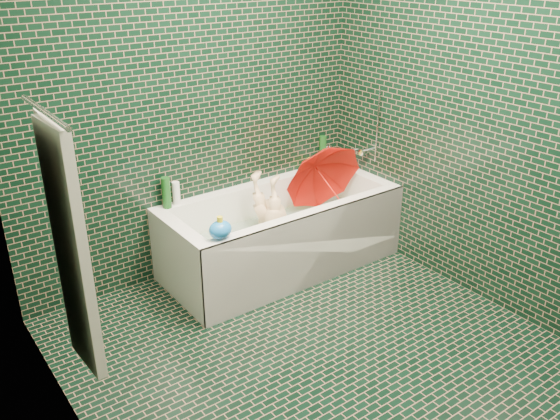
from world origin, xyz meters
TOP-DOWN VIEW (x-y plane):
  - floor at (0.00, 0.00)m, footprint 2.80×2.80m
  - wall_back at (0.00, 1.40)m, footprint 2.80×0.00m
  - wall_left at (-1.30, 0.00)m, footprint 0.00×2.80m
  - wall_right at (1.30, 0.00)m, footprint 0.00×2.80m
  - bathtub at (0.45, 1.01)m, footprint 1.70×0.75m
  - bath_mat at (0.45, 1.02)m, footprint 1.35×0.47m
  - water at (0.45, 1.02)m, footprint 1.48×0.53m
  - towel_rail at (-1.25, 0.25)m, footprint 0.02×0.58m
  - towel at (-1.24, 0.24)m, footprint 0.08×0.44m
  - faucet at (1.26, 1.02)m, footprint 0.18×0.19m
  - child at (0.41, 1.07)m, footprint 0.92×0.56m
  - umbrella at (0.86, 0.97)m, footprint 0.83×0.86m
  - soap_bottle_a at (1.25, 1.36)m, footprint 0.11×0.11m
  - soap_bottle_b at (1.16, 1.33)m, footprint 0.12×0.13m
  - soap_bottle_c at (1.16, 1.32)m, footprint 0.15×0.15m
  - bottle_right_tall at (1.12, 1.37)m, footprint 0.06×0.06m
  - bottle_right_pump at (1.14, 1.33)m, footprint 0.05×0.05m
  - bottle_left_tall at (-0.28, 1.33)m, footprint 0.08×0.08m
  - bottle_left_short at (-0.20, 1.35)m, footprint 0.06×0.06m
  - rubber_duck at (0.94, 1.35)m, footprint 0.12×0.08m
  - bath_toy at (-0.23, 0.72)m, footprint 0.15×0.12m

SIDE VIEW (x-z plane):
  - floor at x=0.00m, z-range 0.00..0.00m
  - bath_mat at x=0.45m, z-range 0.15..0.16m
  - bathtub at x=0.45m, z-range -0.06..0.49m
  - water at x=0.45m, z-range 0.30..0.30m
  - child at x=0.41m, z-range 0.14..0.48m
  - soap_bottle_a at x=1.25m, z-range 0.43..0.67m
  - soap_bottle_b at x=1.16m, z-range 0.44..0.66m
  - soap_bottle_c at x=1.16m, z-range 0.46..0.64m
  - umbrella at x=0.86m, z-range 0.10..1.00m
  - rubber_duck at x=0.94m, z-range 0.55..0.64m
  - bath_toy at x=-0.23m, z-range 0.54..0.68m
  - bottle_left_short at x=-0.20m, z-range 0.55..0.71m
  - bottle_right_pump at x=1.14m, z-range 0.55..0.72m
  - bottle_left_tall at x=-0.28m, z-range 0.55..0.77m
  - bottle_right_tall at x=1.12m, z-range 0.55..0.79m
  - faucet at x=1.26m, z-range 0.50..1.05m
  - towel at x=-1.24m, z-range 0.47..1.59m
  - wall_back at x=0.00m, z-range -0.15..2.65m
  - wall_left at x=-1.30m, z-range -0.15..2.65m
  - wall_right at x=1.30m, z-range -0.15..2.65m
  - towel_rail at x=-1.25m, z-range 1.59..1.61m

